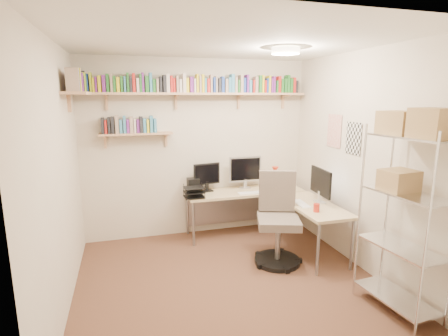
{
  "coord_description": "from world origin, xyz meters",
  "views": [
    {
      "loc": [
        -1.02,
        -3.36,
        1.99
      ],
      "look_at": [
        0.12,
        0.55,
        1.15
      ],
      "focal_mm": 28.0,
      "sensor_mm": 36.0,
      "label": 1
    }
  ],
  "objects": [
    {
      "name": "ground",
      "position": [
        0.0,
        0.0,
        0.0
      ],
      "size": [
        3.2,
        3.2,
        0.0
      ],
      "primitive_type": "plane",
      "color": "#472A1E",
      "rests_on": "ground"
    },
    {
      "name": "room_shell",
      "position": [
        0.0,
        0.0,
        1.55
      ],
      "size": [
        3.24,
        3.04,
        2.52
      ],
      "color": "#C1B09D",
      "rests_on": "ground"
    },
    {
      "name": "wall_shelves",
      "position": [
        -0.41,
        1.29,
        2.03
      ],
      "size": [
        3.12,
        1.09,
        0.8
      ],
      "color": "tan",
      "rests_on": "ground"
    },
    {
      "name": "corner_desk",
      "position": [
        0.67,
        1.0,
        0.65
      ],
      "size": [
        1.77,
        1.7,
        1.13
      ],
      "color": "#C6B681",
      "rests_on": "ground"
    },
    {
      "name": "office_chair",
      "position": [
        0.72,
        0.29,
        0.46
      ],
      "size": [
        0.61,
        0.62,
        1.1
      ],
      "rotation": [
        0.0,
        0.0,
        -0.32
      ],
      "color": "black",
      "rests_on": "ground"
    },
    {
      "name": "wire_rack",
      "position": [
        1.36,
        -0.95,
        1.39
      ],
      "size": [
        0.43,
        0.78,
        1.9
      ],
      "rotation": [
        0.0,
        0.0,
        0.09
      ],
      "color": "silver",
      "rests_on": "ground"
    }
  ]
}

